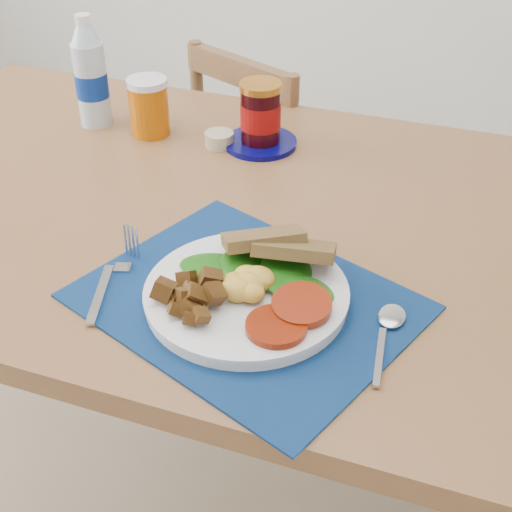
% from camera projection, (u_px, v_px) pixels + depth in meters
% --- Properties ---
extents(table, '(1.40, 0.90, 0.75)m').
position_uv_depth(table, '(197.00, 241.00, 1.28)').
color(table, brown).
rests_on(table, ground).
extents(chair_far, '(0.48, 0.47, 0.99)m').
position_uv_depth(chair_far, '(267.00, 162.00, 1.84)').
color(chair_far, '#53361E').
rests_on(chair_far, ground).
extents(placemat, '(0.54, 0.48, 0.00)m').
position_uv_depth(placemat, '(246.00, 301.00, 1.01)').
color(placemat, black).
rests_on(placemat, table).
extents(breakfast_plate, '(0.28, 0.28, 0.07)m').
position_uv_depth(breakfast_plate, '(242.00, 290.00, 0.99)').
color(breakfast_plate, silver).
rests_on(breakfast_plate, placemat).
extents(fork, '(0.05, 0.19, 0.00)m').
position_uv_depth(fork, '(115.00, 277.00, 1.05)').
color(fork, '#B2B5BA').
rests_on(fork, placemat).
extents(spoon, '(0.04, 0.16, 0.00)m').
position_uv_depth(spoon, '(388.00, 330.00, 0.95)').
color(spoon, '#B2B5BA').
rests_on(spoon, placemat).
extents(water_bottle, '(0.07, 0.07, 0.23)m').
position_uv_depth(water_bottle, '(91.00, 77.00, 1.43)').
color(water_bottle, '#ADBFCC').
rests_on(water_bottle, table).
extents(juice_glass, '(0.08, 0.08, 0.11)m').
position_uv_depth(juice_glass, '(149.00, 108.00, 1.42)').
color(juice_glass, '#B15204').
rests_on(juice_glass, table).
extents(ramekin, '(0.06, 0.06, 0.03)m').
position_uv_depth(ramekin, '(219.00, 139.00, 1.39)').
color(ramekin, tan).
rests_on(ramekin, table).
extents(jam_on_saucer, '(0.14, 0.14, 0.13)m').
position_uv_depth(jam_on_saucer, '(261.00, 118.00, 1.37)').
color(jam_on_saucer, '#04044B').
rests_on(jam_on_saucer, table).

